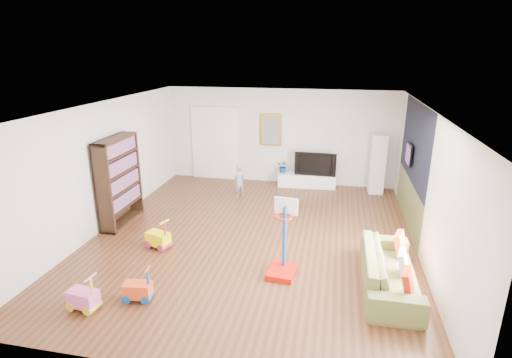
% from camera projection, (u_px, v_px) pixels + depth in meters
% --- Properties ---
extents(floor, '(6.50, 7.50, 0.00)m').
position_uv_depth(floor, '(252.00, 237.00, 8.31)').
color(floor, brown).
rests_on(floor, ground).
extents(ceiling, '(6.50, 7.50, 0.00)m').
position_uv_depth(ceiling, '(252.00, 107.00, 7.47)').
color(ceiling, white).
rests_on(ceiling, ground).
extents(wall_back, '(6.50, 0.00, 2.70)m').
position_uv_depth(wall_back, '(280.00, 137.00, 11.39)').
color(wall_back, silver).
rests_on(wall_back, ground).
extents(wall_front, '(6.50, 0.00, 2.70)m').
position_uv_depth(wall_front, '(181.00, 276.00, 4.40)').
color(wall_front, silver).
rests_on(wall_front, ground).
extents(wall_left, '(0.00, 7.50, 2.70)m').
position_uv_depth(wall_left, '(103.00, 166.00, 8.52)').
color(wall_left, white).
rests_on(wall_left, ground).
extents(wall_right, '(0.00, 7.50, 2.70)m').
position_uv_depth(wall_right, '(426.00, 186.00, 7.27)').
color(wall_right, silver).
rests_on(wall_right, ground).
extents(navy_accent, '(0.01, 3.20, 1.70)m').
position_uv_depth(navy_accent, '(415.00, 143.00, 8.42)').
color(navy_accent, black).
rests_on(navy_accent, wall_right).
extents(olive_wainscot, '(0.01, 3.20, 1.00)m').
position_uv_depth(olive_wainscot, '(408.00, 202.00, 8.84)').
color(olive_wainscot, brown).
rests_on(olive_wainscot, wall_right).
extents(doorway, '(1.45, 0.06, 2.10)m').
position_uv_depth(doorway, '(216.00, 144.00, 11.80)').
color(doorway, white).
rests_on(doorway, ground).
extents(painting_back, '(0.62, 0.06, 0.92)m').
position_uv_depth(painting_back, '(271.00, 130.00, 11.33)').
color(painting_back, gold).
rests_on(painting_back, wall_back).
extents(artwork_right, '(0.04, 0.56, 0.46)m').
position_uv_depth(artwork_right, '(409.00, 154.00, 8.72)').
color(artwork_right, '#7F3F8C').
rests_on(artwork_right, wall_right).
extents(media_console, '(1.62, 0.49, 0.37)m').
position_uv_depth(media_console, '(307.00, 180.00, 11.31)').
color(media_console, white).
rests_on(media_console, ground).
extents(tall_cabinet, '(0.39, 0.39, 1.61)m').
position_uv_depth(tall_cabinet, '(378.00, 164.00, 10.65)').
color(tall_cabinet, silver).
rests_on(tall_cabinet, ground).
extents(bookshelf, '(0.36, 1.34, 1.95)m').
position_uv_depth(bookshelf, '(119.00, 181.00, 8.74)').
color(bookshelf, '#321E12').
rests_on(bookshelf, ground).
extents(sofa, '(0.84, 2.13, 0.62)m').
position_uv_depth(sofa, '(390.00, 270.00, 6.49)').
color(sofa, olive).
rests_on(sofa, ground).
extents(basketball_hoop, '(0.52, 0.61, 1.36)m').
position_uv_depth(basketball_hoop, '(282.00, 239.00, 6.73)').
color(basketball_hoop, red).
rests_on(basketball_hoop, ground).
extents(ride_on_yellow, '(0.52, 0.41, 0.60)m').
position_uv_depth(ride_on_yellow, '(158.00, 234.00, 7.79)').
color(ride_on_yellow, '#FFF502').
rests_on(ride_on_yellow, ground).
extents(ride_on_orange, '(0.45, 0.31, 0.56)m').
position_uv_depth(ride_on_orange, '(137.00, 284.00, 6.16)').
color(ride_on_orange, '#F14B1C').
rests_on(ride_on_orange, ground).
extents(ride_on_pink, '(0.47, 0.33, 0.59)m').
position_uv_depth(ride_on_pink, '(82.00, 292.00, 5.93)').
color(ride_on_pink, pink).
rests_on(ride_on_pink, ground).
extents(child, '(0.40, 0.39, 0.91)m').
position_uv_depth(child, '(239.00, 181.00, 10.41)').
color(child, gray).
rests_on(child, ground).
extents(tv, '(1.15, 0.18, 0.66)m').
position_uv_depth(tv, '(316.00, 163.00, 11.11)').
color(tv, black).
rests_on(tv, media_console).
extents(vase_plant, '(0.39, 0.36, 0.36)m').
position_uv_depth(vase_plant, '(283.00, 166.00, 11.33)').
color(vase_plant, navy).
rests_on(vase_plant, media_console).
extents(pillow_left, '(0.19, 0.39, 0.37)m').
position_uv_depth(pillow_left, '(408.00, 282.00, 5.83)').
color(pillow_left, '#B2220B').
rests_on(pillow_left, sofa).
extents(pillow_center, '(0.16, 0.36, 0.35)m').
position_uv_depth(pillow_center, '(403.00, 262.00, 6.39)').
color(pillow_center, silver).
rests_on(pillow_center, sofa).
extents(pillow_right, '(0.21, 0.40, 0.38)m').
position_uv_depth(pillow_right, '(400.00, 243.00, 7.00)').
color(pillow_right, red).
rests_on(pillow_right, sofa).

